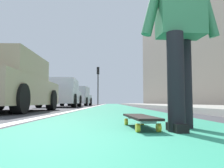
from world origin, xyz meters
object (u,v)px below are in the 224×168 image
(parked_car_near, at_px, (7,85))
(traffic_light, at_px, (98,79))
(skateboard, at_px, (140,118))
(parked_car_mid, at_px, (61,94))
(parked_car_far, at_px, (77,97))
(skater_person, at_px, (180,24))

(parked_car_near, xyz_separation_m, traffic_light, (19.98, -1.21, 2.21))
(skateboard, bearing_deg, parked_car_mid, 15.85)
(skateboard, distance_m, parked_car_far, 16.76)
(parked_car_near, relative_size, parked_car_mid, 0.97)
(skateboard, xyz_separation_m, parked_car_far, (16.48, 3.01, 0.62))
(skater_person, relative_size, parked_car_far, 0.39)
(parked_car_near, distance_m, parked_car_far, 12.57)
(skateboard, relative_size, traffic_light, 0.20)
(skateboard, xyz_separation_m, skater_person, (-0.15, -0.35, 0.84))
(traffic_light, bearing_deg, parked_car_mid, 174.71)
(skater_person, xyz_separation_m, parked_car_near, (4.06, 3.35, -0.23))
(parked_car_near, xyz_separation_m, parked_car_far, (12.57, 0.01, 0.01))
(parked_car_far, xyz_separation_m, traffic_light, (7.41, -1.22, 2.21))
(parked_car_far, height_order, traffic_light, traffic_light)
(parked_car_mid, height_order, traffic_light, traffic_light)
(skater_person, bearing_deg, parked_car_near, 39.51)
(parked_car_far, bearing_deg, parked_car_near, -179.94)
(skateboard, distance_m, parked_car_near, 4.97)
(parked_car_near, xyz_separation_m, parked_car_mid, (6.72, 0.02, 0.02))
(parked_car_far, relative_size, traffic_light, 0.98)
(parked_car_near, bearing_deg, skater_person, -140.49)
(parked_car_mid, distance_m, traffic_light, 13.49)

